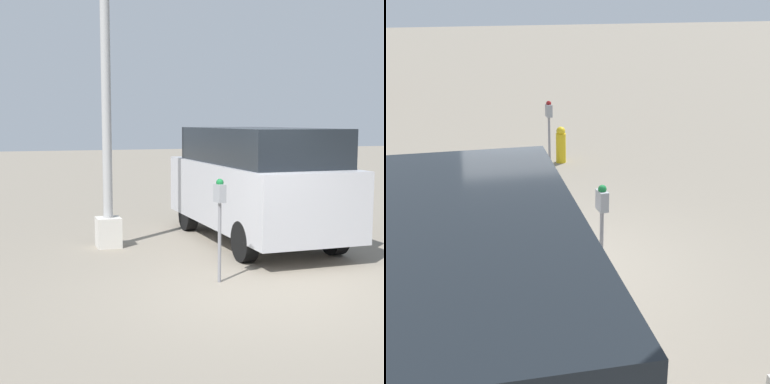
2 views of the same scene
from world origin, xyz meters
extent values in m
plane|color=gray|center=(0.00, 0.00, 0.00)|extent=(80.00, 80.00, 0.00)
cylinder|color=gray|center=(0.70, 0.42, 0.58)|extent=(0.05, 0.05, 1.16)
cube|color=gray|center=(0.70, 0.42, 1.29)|extent=(0.21, 0.13, 0.26)
sphere|color=#14662D|center=(0.70, 0.42, 1.45)|extent=(0.11, 0.11, 0.11)
cube|color=beige|center=(3.56, 1.55, 0.28)|extent=(0.44, 0.44, 0.55)
cylinder|color=#9E9E9E|center=(3.56, 1.55, 3.51)|extent=(0.17, 0.17, 5.91)
cube|color=#B2B2B7|center=(3.24, -1.22, 0.93)|extent=(4.86, 2.00, 1.18)
cube|color=black|center=(3.12, -1.23, 1.85)|extent=(3.89, 1.83, 0.66)
cube|color=orange|center=(5.59, -0.56, 0.49)|extent=(0.08, 0.12, 0.20)
cylinder|color=black|center=(4.72, -0.35, 0.34)|extent=(0.69, 0.24, 0.68)
cylinder|color=black|center=(4.75, -2.05, 0.34)|extent=(0.69, 0.24, 0.68)
cylinder|color=black|center=(1.73, -0.40, 0.34)|extent=(0.69, 0.24, 0.68)
cylinder|color=black|center=(1.75, -2.09, 0.34)|extent=(0.69, 0.24, 0.68)
camera|label=1|loc=(-7.07, 3.30, 2.31)|focal=55.00mm
camera|label=2|loc=(7.30, -1.23, 3.97)|focal=55.00mm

